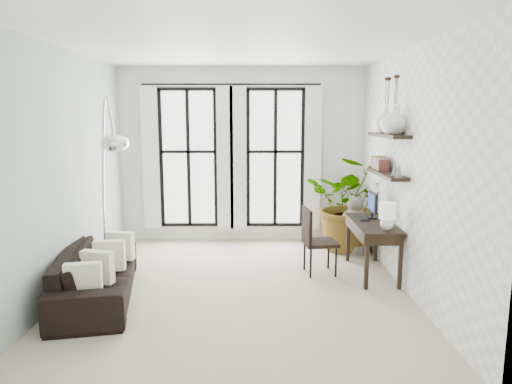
{
  "coord_description": "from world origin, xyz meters",
  "views": [
    {
      "loc": [
        0.23,
        -5.92,
        2.31
      ],
      "look_at": [
        0.24,
        0.3,
        1.28
      ],
      "focal_mm": 32.0,
      "sensor_mm": 36.0,
      "label": 1
    }
  ],
  "objects_px": {
    "desk": "(373,227)",
    "buddha": "(354,228)",
    "arc_lamp": "(107,145)",
    "plant": "(352,203)",
    "desk_chair": "(314,237)",
    "sofa": "(97,274)"
  },
  "relations": [
    {
      "from": "desk",
      "to": "arc_lamp",
      "type": "xyz_separation_m",
      "value": [
        -3.64,
        -0.49,
        1.21
      ]
    },
    {
      "from": "plant",
      "to": "buddha",
      "type": "height_order",
      "value": "plant"
    },
    {
      "from": "desk",
      "to": "buddha",
      "type": "height_order",
      "value": "desk"
    },
    {
      "from": "plant",
      "to": "desk",
      "type": "bearing_deg",
      "value": -87.99
    },
    {
      "from": "desk",
      "to": "arc_lamp",
      "type": "height_order",
      "value": "arc_lamp"
    },
    {
      "from": "sofa",
      "to": "buddha",
      "type": "bearing_deg",
      "value": -72.37
    },
    {
      "from": "desk_chair",
      "to": "arc_lamp",
      "type": "height_order",
      "value": "arc_lamp"
    },
    {
      "from": "arc_lamp",
      "to": "buddha",
      "type": "xyz_separation_m",
      "value": [
        3.63,
        1.68,
        -1.53
      ]
    },
    {
      "from": "plant",
      "to": "buddha",
      "type": "distance_m",
      "value": 0.43
    },
    {
      "from": "desk_chair",
      "to": "arc_lamp",
      "type": "distance_m",
      "value": 3.17
    },
    {
      "from": "desk",
      "to": "arc_lamp",
      "type": "distance_m",
      "value": 3.87
    },
    {
      "from": "desk_chair",
      "to": "desk",
      "type": "bearing_deg",
      "value": -12.63
    },
    {
      "from": "plant",
      "to": "buddha",
      "type": "bearing_deg",
      "value": -72.73
    },
    {
      "from": "plant",
      "to": "desk",
      "type": "xyz_separation_m",
      "value": [
        0.05,
        -1.29,
        -0.1
      ]
    },
    {
      "from": "plant",
      "to": "desk",
      "type": "distance_m",
      "value": 1.3
    },
    {
      "from": "plant",
      "to": "desk_chair",
      "type": "distance_m",
      "value": 1.48
    },
    {
      "from": "sofa",
      "to": "desk_chair",
      "type": "bearing_deg",
      "value": -83.26
    },
    {
      "from": "arc_lamp",
      "to": "plant",
      "type": "bearing_deg",
      "value": 26.42
    },
    {
      "from": "desk",
      "to": "buddha",
      "type": "relative_size",
      "value": 1.34
    },
    {
      "from": "buddha",
      "to": "sofa",
      "type": "bearing_deg",
      "value": -151.26
    },
    {
      "from": "desk",
      "to": "buddha",
      "type": "xyz_separation_m",
      "value": [
        -0.01,
        1.19,
        -0.32
      ]
    },
    {
      "from": "buddha",
      "to": "arc_lamp",
      "type": "bearing_deg",
      "value": -155.12
    }
  ]
}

